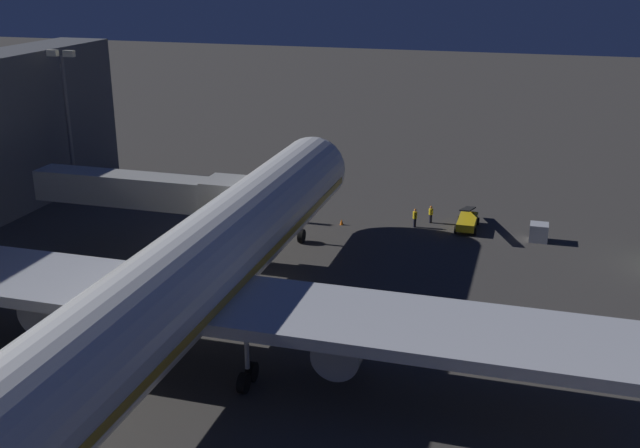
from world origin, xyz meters
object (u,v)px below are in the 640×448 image
Objects in this scene: baggage_container_near_belt at (539,232)px; jet_bridge at (157,192)px; belt_loader at (467,220)px; ground_crew_near_nose_gear at (431,213)px; traffic_cone_nose_port at (342,222)px; apron_floodlight_mast at (67,115)px; traffic_cone_nose_starboard at (297,218)px; airliner_at_gate at (173,293)px; ground_crew_marshaller_fwd at (415,217)px.

jet_bridge is at bearing 23.16° from baggage_container_near_belt.
baggage_container_near_belt is (-6.37, 1.38, -0.06)m from belt_loader.
ground_crew_near_nose_gear reaches higher than traffic_cone_nose_port.
belt_loader is at bearing -12.21° from baggage_container_near_belt.
baggage_container_near_belt is at bearing -177.99° from apron_floodlight_mast.
traffic_cone_nose_port is 1.00× the size of traffic_cone_nose_starboard.
airliner_at_gate is 112.99× the size of traffic_cone_nose_port.
belt_loader is 4.13× the size of ground_crew_marshaller_fwd.
airliner_at_gate is at bearing 56.66° from baggage_container_near_belt.
belt_loader is at bearing -172.42° from traffic_cone_nose_starboard.
ground_crew_marshaller_fwd is at bearing -106.02° from airliner_at_gate.
baggage_container_near_belt is 22.16m from traffic_cone_nose_starboard.
belt_loader is 15.93m from traffic_cone_nose_starboard.
belt_loader is at bearing -113.19° from airliner_at_gate.
traffic_cone_nose_starboard is (-23.30, -0.87, -8.75)m from apron_floodlight_mast.
ground_crew_marshaller_fwd is (11.08, -0.54, 0.19)m from baggage_container_near_belt.
ground_crew_marshaller_fwd is at bearing -173.48° from traffic_cone_nose_starboard.
apron_floodlight_mast is 24.90m from traffic_cone_nose_starboard.
ground_crew_marshaller_fwd is (-34.36, -2.14, -8.05)m from apron_floodlight_mast.
belt_loader is 13.34× the size of traffic_cone_nose_port.
belt_loader is at bearing 167.08° from ground_crew_near_nose_gear.
traffic_cone_nose_port is at bearing -178.20° from apron_floodlight_mast.
belt_loader is (-13.58, -31.70, -4.76)m from airliner_at_gate.
airliner_at_gate reaches higher than baggage_container_near_belt.
belt_loader is 3.57m from ground_crew_near_nose_gear.
traffic_cone_nose_starboard is (11.06, 1.27, -0.70)m from ground_crew_marshaller_fwd.
jet_bridge is 10.38× the size of ground_crew_marshaller_fwd.
jet_bridge is at bearing 56.85° from traffic_cone_nose_starboard.
apron_floodlight_mast is at bearing 6.04° from ground_crew_near_nose_gear.
jet_bridge reaches higher than traffic_cone_nose_starboard.
apron_floodlight_mast is 9.61× the size of baggage_container_near_belt.
traffic_cone_nose_starboard is at bearing -177.86° from apron_floodlight_mast.
apron_floodlight_mast is 35.36m from ground_crew_marshaller_fwd.
traffic_cone_nose_port is (6.66, 1.27, -0.70)m from ground_crew_marshaller_fwd.
apron_floodlight_mast reaches higher than ground_crew_marshaller_fwd.
traffic_cone_nose_port and traffic_cone_nose_starboard have the same top height.
apron_floodlight_mast is 29.06m from traffic_cone_nose_port.
traffic_cone_nose_starboard is at bearing -123.15° from jet_bridge.
ground_crew_marshaller_fwd is at bearing -2.81° from baggage_container_near_belt.
ground_crew_near_nose_gear is at bearing -159.86° from traffic_cone_nose_port.
apron_floodlight_mast is at bearing 4.35° from belt_loader.
apron_floodlight_mast is at bearing 2.01° from baggage_container_near_belt.
airliner_at_gate is 112.99× the size of traffic_cone_nose_starboard.
apron_floodlight_mast is 2.08× the size of belt_loader.
belt_loader reaches higher than traffic_cone_nose_port.
belt_loader is at bearing -149.00° from jet_bridge.
airliner_at_gate is 34.35m from ground_crew_near_nose_gear.
airliner_at_gate is 36.61m from baggage_container_near_belt.
jet_bridge is at bearing 35.22° from ground_crew_marshaller_fwd.
ground_crew_marshaller_fwd reaches higher than traffic_cone_nose_port.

